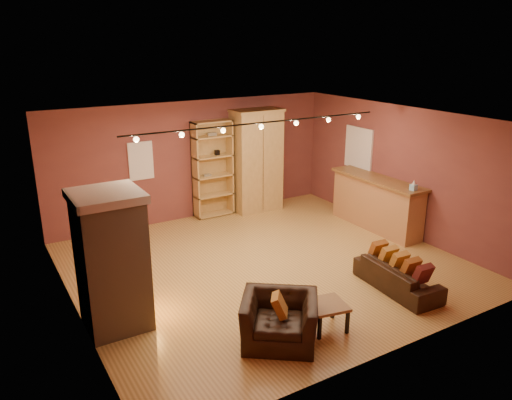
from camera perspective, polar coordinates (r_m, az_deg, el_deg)
floor at (r=9.69m, az=1.17°, el=-7.44°), size 7.00×7.00×0.00m
ceiling at (r=8.85m, az=1.29°, el=9.15°), size 7.00×7.00×0.00m
back_wall at (r=11.95m, az=-7.08°, el=4.54°), size 7.00×0.02×2.80m
left_wall at (r=7.99m, az=-20.63°, el=-3.46°), size 0.02×6.50×2.80m
right_wall at (r=11.35m, az=16.41°, el=3.20°), size 0.02×6.50×2.80m
fireplace at (r=7.65m, az=-16.10°, el=-6.69°), size 1.01×0.98×2.12m
back_window at (r=11.45m, az=-13.03°, el=4.38°), size 0.56×0.04×0.86m
bookcase at (r=12.05m, az=-5.10°, el=3.67°), size 0.96×0.37×2.33m
armoire at (r=12.38m, az=0.05°, el=4.55°), size 1.24×0.71×2.54m
bar_counter at (r=11.63m, az=13.60°, el=-0.31°), size 0.66×2.48×1.19m
tissue_box at (r=10.71m, az=17.57°, el=1.55°), size 0.14×0.14×0.23m
right_window at (r=12.24m, az=11.66°, el=5.82°), size 0.05×0.90×1.00m
loveseat at (r=9.00m, az=15.92°, el=-7.83°), size 0.59×1.67×0.71m
armchair at (r=7.25m, az=2.70°, el=-12.71°), size 1.26×1.19×0.93m
coffee_table at (r=7.66m, az=8.11°, el=-12.04°), size 0.64×0.64×0.41m
track_rail at (r=9.03m, az=0.60°, el=8.59°), size 5.20×0.09×0.13m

